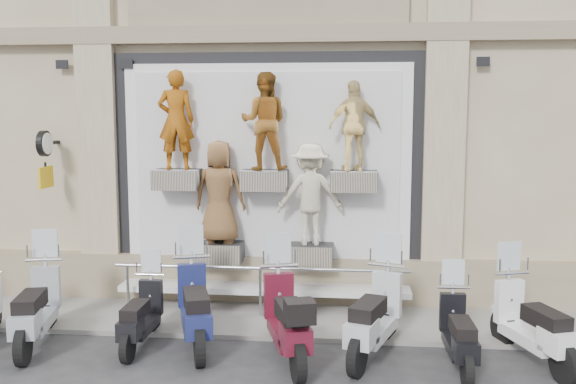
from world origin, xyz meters
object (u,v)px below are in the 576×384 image
clock_sign_bracket (45,152)px  scooter_h (459,319)px  guard_rail (260,293)px  scooter_d (141,302)px  scooter_c (35,292)px  scooter_f (287,302)px  scooter_g (375,300)px  scooter_e (195,291)px  scooter_i (533,308)px

clock_sign_bracket → scooter_h: bearing=-17.9°
guard_rail → scooter_d: bearing=-138.8°
guard_rail → scooter_c: (-3.17, -1.53, 0.37)m
guard_rail → scooter_c: bearing=-154.3°
scooter_f → scooter_g: 1.26m
scooter_e → scooter_h: size_ratio=1.23×
scooter_g → scooter_i: size_ratio=1.06×
scooter_i → clock_sign_bracket: bearing=147.4°
scooter_e → scooter_i: 4.85m
scooter_c → scooter_f: scooter_f is taller
scooter_d → scooter_e: (0.80, 0.09, 0.17)m
scooter_e → scooter_i: bearing=-19.9°
scooter_h → guard_rail: bearing=148.6°
scooter_i → scooter_c: bearing=161.5°
scooter_g → scooter_h: scooter_g is taller
scooter_c → scooter_d: bearing=-8.0°
clock_sign_bracket → scooter_c: (0.73, -1.99, -1.97)m
clock_sign_bracket → scooter_c: clock_sign_bracket is taller
guard_rail → scooter_f: size_ratio=2.40×
scooter_c → scooter_d: (1.57, 0.12, -0.14)m
scooter_d → clock_sign_bracket: bearing=140.4°
clock_sign_bracket → scooter_h: clock_sign_bracket is taller
guard_rail → scooter_f: 1.86m
scooter_d → scooter_h: size_ratio=0.99×
scooter_c → scooter_e: (2.37, 0.22, 0.03)m
guard_rail → scooter_d: 2.14m
clock_sign_bracket → scooter_d: (2.30, -1.87, -2.11)m
scooter_h → scooter_e: bearing=172.3°
scooter_g → scooter_h: (1.14, -0.29, -0.15)m
clock_sign_bracket → scooter_d: bearing=-39.2°
guard_rail → scooter_f: (0.62, -1.71, 0.39)m
scooter_g → scooter_h: size_ratio=1.21×
clock_sign_bracket → scooter_d: 3.64m
guard_rail → scooter_h: size_ratio=2.93×
clock_sign_bracket → scooter_d: size_ratio=0.60×
clock_sign_bracket → scooter_g: bearing=-18.6°
guard_rail → clock_sign_bracket: bearing=173.2°
clock_sign_bracket → scooter_f: clock_sign_bracket is taller
guard_rail → scooter_h: bearing=-30.5°
scooter_e → scooter_g: bearing=-21.2°
guard_rail → scooter_i: scooter_i is taller
scooter_h → scooter_f: bearing=177.9°
guard_rail → scooter_c: scooter_c is taller
clock_sign_bracket → scooter_f: 5.38m
scooter_e → scooter_i: (4.85, -0.18, -0.06)m
scooter_c → scooter_h: (6.16, -0.23, -0.13)m
guard_rail → clock_sign_bracket: size_ratio=4.96×
scooter_e → scooter_h: bearing=-24.6°
scooter_c → scooter_g: (5.03, 0.06, 0.01)m
scooter_h → clock_sign_bracket: bearing=161.1°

